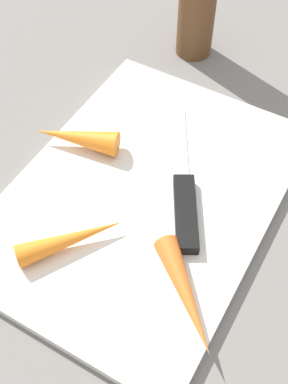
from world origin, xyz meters
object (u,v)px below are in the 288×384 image
at_px(knife, 185,203).
at_px(carrot_longest, 186,295).
at_px(cutting_board, 144,195).
at_px(carrot_medium, 71,239).
at_px(carrot_shortest, 77,138).

relative_size(knife, carrot_longest, 1.60).
distance_m(cutting_board, carrot_longest, 0.13).
height_order(carrot_medium, carrot_longest, same).
bearing_deg(carrot_longest, carrot_shortest, -166.44).
bearing_deg(carrot_shortest, carrot_longest, 133.84).
bearing_deg(carrot_longest, knife, 160.28).
bearing_deg(cutting_board, knife, -83.54).
relative_size(carrot_shortest, carrot_medium, 0.88).
xyz_separation_m(carrot_shortest, carrot_longest, (-0.11, -0.19, -0.00)).
bearing_deg(carrot_shortest, cutting_board, 152.06).
height_order(knife, carrot_longest, carrot_longest).
distance_m(carrot_medium, carrot_longest, 0.12).
bearing_deg(carrot_medium, knife, 0.83).
xyz_separation_m(knife, carrot_longest, (-0.09, -0.05, 0.01)).
bearing_deg(carrot_longest, carrot_medium, -135.71).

